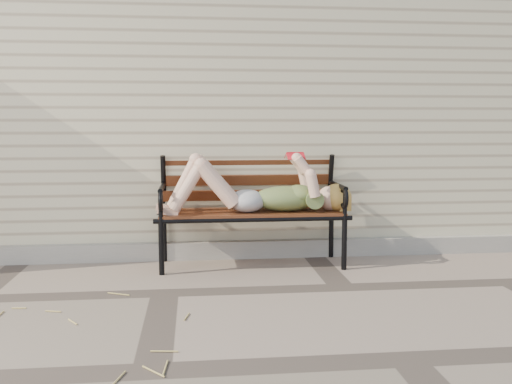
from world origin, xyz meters
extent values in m
plane|color=gray|center=(0.00, 0.00, 0.00)|extent=(80.00, 80.00, 0.00)
cube|color=beige|center=(0.00, 3.00, 1.50)|extent=(8.00, 4.00, 3.00)
cube|color=#A9A398|center=(0.00, 0.97, 0.07)|extent=(8.00, 0.10, 0.15)
cylinder|color=black|center=(-0.05, 0.49, 0.22)|extent=(0.04, 0.04, 0.44)
cylinder|color=black|center=(-0.05, 0.92, 0.22)|extent=(0.04, 0.04, 0.44)
cylinder|color=black|center=(1.39, 0.49, 0.22)|extent=(0.04, 0.04, 0.44)
cylinder|color=black|center=(1.39, 0.92, 0.22)|extent=(0.04, 0.04, 0.44)
cube|color=brown|center=(0.67, 0.71, 0.44)|extent=(1.48, 0.48, 0.03)
cylinder|color=black|center=(0.67, 0.49, 0.42)|extent=(1.55, 0.04, 0.04)
cylinder|color=black|center=(0.67, 0.92, 0.42)|extent=(1.55, 0.04, 0.04)
torus|color=black|center=(0.67, 1.03, 0.92)|extent=(0.27, 0.03, 0.27)
ellipsoid|color=#0A3348|center=(0.94, 0.68, 0.55)|extent=(0.52, 0.30, 0.20)
ellipsoid|color=#0A3348|center=(1.06, 0.68, 0.59)|extent=(0.25, 0.29, 0.16)
ellipsoid|color=silver|center=(0.63, 0.68, 0.54)|extent=(0.29, 0.33, 0.18)
sphere|color=#DEAC96|center=(1.32, 0.68, 0.55)|extent=(0.21, 0.21, 0.21)
ellipsoid|color=tan|center=(1.37, 0.68, 0.56)|extent=(0.24, 0.25, 0.22)
cube|color=red|center=(1.02, 0.68, 0.92)|extent=(0.14, 0.02, 0.02)
cube|color=silver|center=(1.02, 0.64, 0.90)|extent=(0.14, 0.09, 0.05)
cube|color=silver|center=(1.02, 0.72, 0.90)|extent=(0.14, 0.09, 0.05)
cube|color=red|center=(1.02, 0.63, 0.90)|extent=(0.15, 0.09, 0.05)
cube|color=red|center=(1.02, 0.72, 0.90)|extent=(0.15, 0.09, 0.05)
cylinder|color=tan|center=(-0.09, -1.24, 0.01)|extent=(0.11, 0.06, 0.01)
cylinder|color=tan|center=(0.16, -0.69, 0.01)|extent=(0.10, 0.13, 0.01)
cylinder|color=tan|center=(-0.11, -1.28, 0.01)|extent=(0.01, 0.13, 0.01)
cylinder|color=tan|center=(-0.78, -0.70, 0.01)|extent=(0.03, 0.16, 0.01)
cylinder|color=tan|center=(0.04, -0.25, 0.01)|extent=(0.16, 0.05, 0.01)
cylinder|color=tan|center=(-0.71, 0.06, 0.01)|extent=(0.03, 0.18, 0.01)
cylinder|color=tan|center=(-0.29, -1.06, 0.01)|extent=(0.04, 0.19, 0.01)
cylinder|color=tan|center=(-0.17, -0.95, 0.01)|extent=(0.10, 0.04, 0.01)
cylinder|color=tan|center=(-0.62, -0.57, 0.01)|extent=(0.11, 0.02, 0.01)
camera|label=1|loc=(0.21, -3.85, 1.16)|focal=40.00mm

